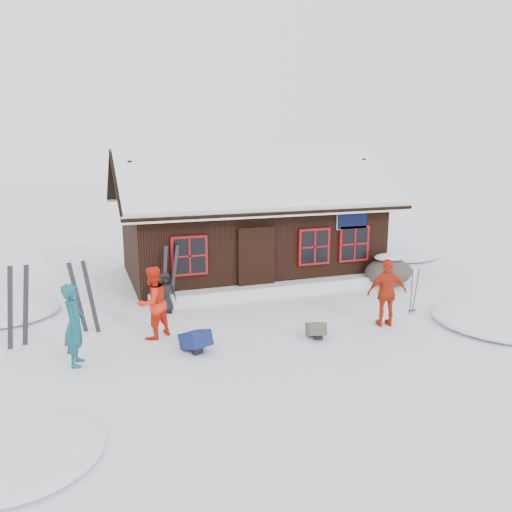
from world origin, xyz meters
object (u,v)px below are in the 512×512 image
object	(u,v)px
skier_crouched	(166,293)
skier_orange_right	(387,293)
ski_pair_left	(18,308)
skier_orange_left	(153,303)
backpack_blue	(196,343)
skier_teal	(74,325)
boulder	(388,271)
backpack_olive	(316,332)
ski_poles	(413,292)

from	to	relation	value
skier_crouched	skier_orange_right	bearing A→B (deg)	-31.43
skier_crouched	ski_pair_left	distance (m)	3.65
skier_orange_left	backpack_blue	distance (m)	1.49
skier_teal	boulder	size ratio (longest dim) A/B	1.07
skier_orange_left	backpack_blue	xyz separation A→B (m)	(0.74, -1.10, -0.67)
backpack_olive	backpack_blue	bearing A→B (deg)	-170.81
ski_poles	backpack_olive	bearing A→B (deg)	-167.45
skier_teal	boulder	world-z (taller)	skier_teal
boulder	backpack_blue	distance (m)	7.67
skier_teal	skier_orange_right	world-z (taller)	skier_teal
ski_pair_left	backpack_blue	world-z (taller)	ski_pair_left
skier_teal	skier_orange_right	size ratio (longest dim) A/B	1.01
skier_teal	skier_crouched	world-z (taller)	skier_teal
skier_teal	skier_orange_left	size ratio (longest dim) A/B	1.01
skier_crouched	ski_poles	world-z (taller)	ski_poles
skier_teal	skier_crouched	distance (m)	3.49
skier_crouched	backpack_olive	xyz separation A→B (m)	(2.98, -2.97, -0.41)
skier_crouched	backpack_olive	distance (m)	4.22
skier_crouched	boulder	world-z (taller)	skier_crouched
skier_crouched	ski_pair_left	bearing A→B (deg)	-162.63
ski_pair_left	ski_poles	size ratio (longest dim) A/B	1.50
skier_orange_right	skier_crouched	size ratio (longest dim) A/B	1.53
ski_pair_left	skier_orange_right	bearing A→B (deg)	-23.61
skier_orange_right	skier_crouched	xyz separation A→B (m)	(-4.97, 2.81, -0.29)
backpack_blue	skier_orange_left	bearing A→B (deg)	104.56
ski_pair_left	ski_poles	world-z (taller)	ski_pair_left
skier_teal	skier_crouched	bearing A→B (deg)	-31.56
skier_crouched	ski_poles	bearing A→B (deg)	-21.98
skier_orange_right	boulder	world-z (taller)	skier_orange_right
ski_pair_left	ski_poles	bearing A→B (deg)	-19.02
ski_pair_left	skier_teal	bearing A→B (deg)	-63.80
skier_orange_right	ski_pair_left	world-z (taller)	ski_pair_left
ski_poles	backpack_blue	distance (m)	6.06
skier_orange_left	backpack_olive	distance (m)	3.84
boulder	backpack_blue	size ratio (longest dim) A/B	2.48
skier_orange_right	backpack_blue	bearing A→B (deg)	12.79
ski_poles	backpack_blue	world-z (taller)	ski_poles
boulder	backpack_olive	xyz separation A→B (m)	(-4.19, -3.29, -0.33)
skier_orange_left	skier_orange_right	distance (m)	5.66
skier_crouched	backpack_olive	bearing A→B (deg)	-46.88
skier_crouched	boulder	size ratio (longest dim) A/B	0.70
skier_orange_right	boulder	distance (m)	3.84
skier_teal	backpack_olive	size ratio (longest dim) A/B	3.24
ski_poles	backpack_blue	xyz separation A→B (m)	(-6.02, -0.53, -0.42)
skier_teal	skier_orange_left	distance (m)	1.95
ski_poles	backpack_olive	distance (m)	3.32
backpack_blue	skier_teal	bearing A→B (deg)	157.38
backpack_olive	skier_teal	bearing A→B (deg)	-170.62
boulder	backpack_olive	world-z (taller)	boulder
boulder	ski_poles	size ratio (longest dim) A/B	1.26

